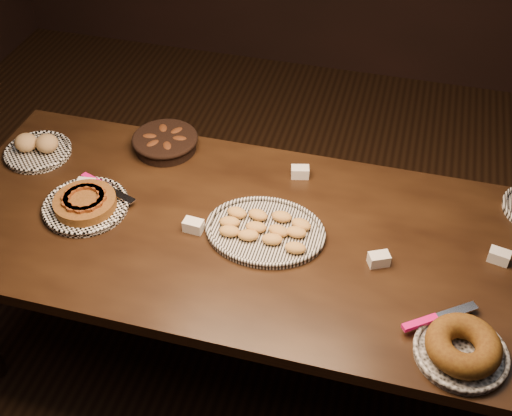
% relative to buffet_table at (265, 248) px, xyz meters
% --- Properties ---
extents(ground, '(5.00, 5.00, 0.00)m').
position_rel_buffet_table_xyz_m(ground, '(0.00, 0.00, -0.68)').
color(ground, black).
rests_on(ground, ground).
extents(buffet_table, '(2.40, 1.00, 0.75)m').
position_rel_buffet_table_xyz_m(buffet_table, '(0.00, 0.00, 0.00)').
color(buffet_table, black).
rests_on(buffet_table, ground).
extents(apple_tart_plate, '(0.34, 0.32, 0.06)m').
position_rel_buffet_table_xyz_m(apple_tart_plate, '(-0.68, -0.04, 0.10)').
color(apple_tart_plate, white).
rests_on(apple_tart_plate, buffet_table).
extents(madeleine_platter, '(0.43, 0.35, 0.05)m').
position_rel_buffet_table_xyz_m(madeleine_platter, '(-0.00, 0.00, 0.09)').
color(madeleine_platter, black).
rests_on(madeleine_platter, buffet_table).
extents(bundt_cake_plate, '(0.33, 0.34, 0.09)m').
position_rel_buffet_table_xyz_m(bundt_cake_plate, '(0.69, -0.35, 0.11)').
color(bundt_cake_plate, black).
rests_on(bundt_cake_plate, buffet_table).
extents(croissant_basket, '(0.29, 0.29, 0.07)m').
position_rel_buffet_table_xyz_m(croissant_basket, '(-0.53, 0.38, 0.11)').
color(croissant_basket, black).
rests_on(croissant_basket, buffet_table).
extents(bread_roll_plate, '(0.27, 0.27, 0.09)m').
position_rel_buffet_table_xyz_m(bread_roll_plate, '(-1.02, 0.21, 0.10)').
color(bread_roll_plate, white).
rests_on(bread_roll_plate, buffet_table).
extents(tent_cards, '(1.61, 0.46, 0.04)m').
position_rel_buffet_table_xyz_m(tent_cards, '(0.06, 0.08, 0.10)').
color(tent_cards, white).
rests_on(tent_cards, buffet_table).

